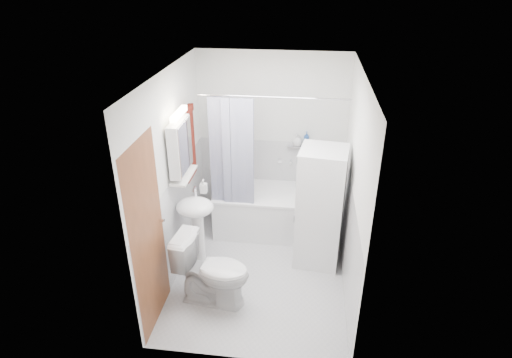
# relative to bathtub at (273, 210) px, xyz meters

# --- Properties ---
(floor) EXTENTS (2.60, 2.60, 0.00)m
(floor) POSITION_rel_bathtub_xyz_m (-0.07, -0.92, -0.33)
(floor) COLOR #B7B6BB
(floor) RESTS_ON ground
(room_walls) EXTENTS (2.60, 2.60, 2.60)m
(room_walls) POSITION_rel_bathtub_xyz_m (-0.07, -0.92, 1.15)
(room_walls) COLOR white
(room_walls) RESTS_ON ground
(wainscot) EXTENTS (1.98, 2.58, 2.58)m
(wainscot) POSITION_rel_bathtub_xyz_m (-0.07, -0.63, 0.27)
(wainscot) COLOR silver
(wainscot) RESTS_ON ground
(door) EXTENTS (0.05, 2.00, 2.00)m
(door) POSITION_rel_bathtub_xyz_m (-1.02, -1.47, 0.67)
(door) COLOR brown
(door) RESTS_ON ground
(bathtub) EXTENTS (1.58, 0.75, 0.60)m
(bathtub) POSITION_rel_bathtub_xyz_m (0.00, 0.00, 0.00)
(bathtub) COLOR white
(bathtub) RESTS_ON ground
(tub_spout) EXTENTS (0.04, 0.12, 0.04)m
(tub_spout) POSITION_rel_bathtub_xyz_m (0.20, 0.33, 0.59)
(tub_spout) COLOR silver
(tub_spout) RESTS_ON room_walls
(curtain_rod) EXTENTS (1.76, 0.02, 0.02)m
(curtain_rod) POSITION_rel_bathtub_xyz_m (0.00, -0.31, 1.67)
(curtain_rod) COLOR silver
(curtain_rod) RESTS_ON room_walls
(shower_curtain) EXTENTS (0.55, 0.02, 1.45)m
(shower_curtain) POSITION_rel_bathtub_xyz_m (-0.50, -0.31, 0.92)
(shower_curtain) COLOR #161B4E
(shower_curtain) RESTS_ON curtain_rod
(sink) EXTENTS (0.44, 0.37, 1.04)m
(sink) POSITION_rel_bathtub_xyz_m (-0.83, -0.92, 0.37)
(sink) COLOR white
(sink) RESTS_ON ground
(medicine_cabinet) EXTENTS (0.13, 0.50, 0.71)m
(medicine_cabinet) POSITION_rel_bathtub_xyz_m (-0.98, -0.82, 1.23)
(medicine_cabinet) COLOR white
(medicine_cabinet) RESTS_ON room_walls
(shelf) EXTENTS (0.18, 0.54, 0.02)m
(shelf) POSITION_rel_bathtub_xyz_m (-0.96, -0.82, 0.87)
(shelf) COLOR silver
(shelf) RESTS_ON room_walls
(shower_caddy) EXTENTS (0.22, 0.06, 0.02)m
(shower_caddy) POSITION_rel_bathtub_xyz_m (0.25, 0.32, 0.82)
(shower_caddy) COLOR silver
(shower_caddy) RESTS_ON room_walls
(towel) EXTENTS (0.07, 0.38, 0.92)m
(towel) POSITION_rel_bathtub_xyz_m (-1.01, -0.38, 1.09)
(towel) COLOR #5E170D
(towel) RESTS_ON room_walls
(washer_dryer) EXTENTS (0.60, 0.59, 1.50)m
(washer_dryer) POSITION_rel_bathtub_xyz_m (0.60, -0.59, 0.42)
(washer_dryer) COLOR white
(washer_dryer) RESTS_ON ground
(toilet) EXTENTS (0.86, 0.55, 0.79)m
(toilet) POSITION_rel_bathtub_xyz_m (-0.52, -1.47, 0.07)
(toilet) COLOR white
(toilet) RESTS_ON ground
(soap_pump) EXTENTS (0.08, 0.17, 0.08)m
(soap_pump) POSITION_rel_bathtub_xyz_m (-0.78, -0.67, 0.62)
(soap_pump) COLOR gray
(soap_pump) RESTS_ON sink
(shelf_bottle) EXTENTS (0.07, 0.18, 0.07)m
(shelf_bottle) POSITION_rel_bathtub_xyz_m (-0.96, -0.97, 0.92)
(shelf_bottle) COLOR gray
(shelf_bottle) RESTS_ON shelf
(shelf_cup) EXTENTS (0.10, 0.09, 0.10)m
(shelf_cup) POSITION_rel_bathtub_xyz_m (-0.96, -0.70, 0.93)
(shelf_cup) COLOR gray
(shelf_cup) RESTS_ON shelf
(shampoo_a) EXTENTS (0.13, 0.17, 0.13)m
(shampoo_a) POSITION_rel_bathtub_xyz_m (0.28, 0.32, 0.89)
(shampoo_a) COLOR gray
(shampoo_a) RESTS_ON shower_caddy
(shampoo_b) EXTENTS (0.08, 0.21, 0.08)m
(shampoo_b) POSITION_rel_bathtub_xyz_m (0.40, 0.32, 0.87)
(shampoo_b) COLOR #22498B
(shampoo_b) RESTS_ON shower_caddy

